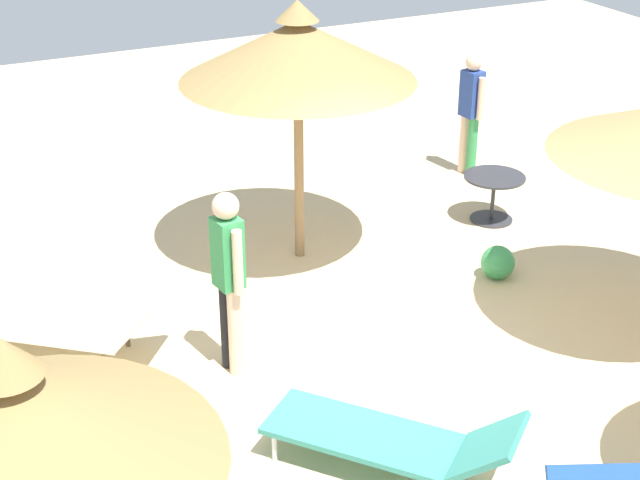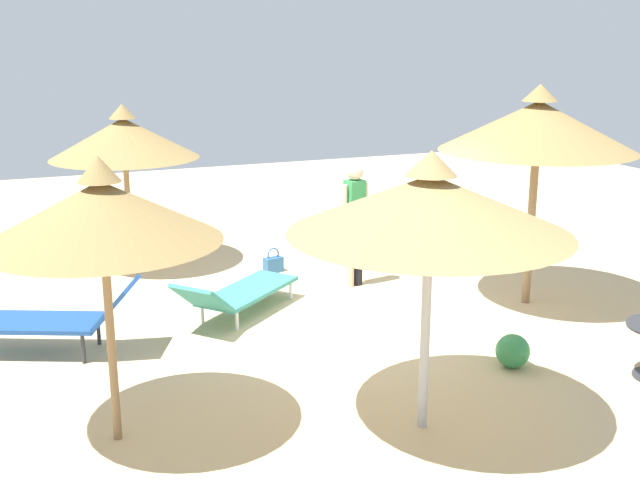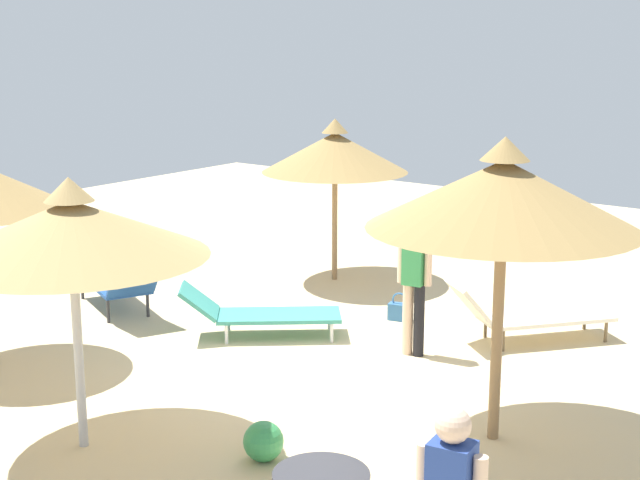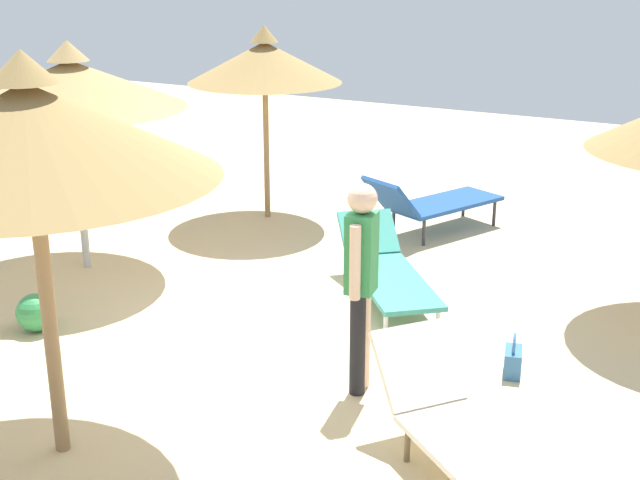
# 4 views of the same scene
# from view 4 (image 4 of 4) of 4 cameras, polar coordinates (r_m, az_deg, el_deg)

# --- Properties ---
(ground) EXTENTS (24.00, 24.00, 0.10)m
(ground) POSITION_cam_4_polar(r_m,az_deg,el_deg) (8.46, -2.25, -6.33)
(ground) COLOR beige
(parasol_umbrella_edge) EXTENTS (2.53, 2.53, 2.92)m
(parasol_umbrella_edge) POSITION_cam_4_polar(r_m,az_deg,el_deg) (6.04, -18.53, 6.74)
(parasol_umbrella_edge) COLOR olive
(parasol_umbrella_edge) RESTS_ON ground
(parasol_umbrella_near_left) EXTENTS (2.02, 2.02, 2.57)m
(parasol_umbrella_near_left) POSITION_cam_4_polar(r_m,az_deg,el_deg) (11.51, -3.65, 11.54)
(parasol_umbrella_near_left) COLOR olive
(parasol_umbrella_near_left) RESTS_ON ground
(parasol_umbrella_front) EXTENTS (2.50, 2.50, 2.58)m
(parasol_umbrella_front) POSITION_cam_4_polar(r_m,az_deg,el_deg) (9.92, -16.01, 9.77)
(parasol_umbrella_front) COLOR #B2B2B7
(parasol_umbrella_front) RESTS_ON ground
(lounge_chair_far_left) EXTENTS (2.03, 1.80, 0.82)m
(lounge_chair_far_left) POSITION_cam_4_polar(r_m,az_deg,el_deg) (6.15, 9.93, -12.67)
(lounge_chair_far_left) COLOR silver
(lounge_chair_far_left) RESTS_ON ground
(lounge_chair_near_right) EXTENTS (1.78, 1.96, 0.68)m
(lounge_chair_near_right) POSITION_cam_4_polar(r_m,az_deg,el_deg) (9.12, 4.35, -1.87)
(lounge_chair_near_right) COLOR teal
(lounge_chair_near_right) RESTS_ON ground
(lounge_chair_far_right) EXTENTS (1.39, 2.05, 0.86)m
(lounge_chair_far_right) POSITION_cam_4_polar(r_m,az_deg,el_deg) (11.18, 7.30, 2.49)
(lounge_chair_far_right) COLOR #1E478C
(lounge_chair_far_right) RESTS_ON ground
(person_standing_edge) EXTENTS (0.25, 0.43, 1.78)m
(person_standing_edge) POSITION_cam_4_polar(r_m,az_deg,el_deg) (7.00, 2.71, -2.33)
(person_standing_edge) COLOR beige
(person_standing_edge) RESTS_ON ground
(handbag) EXTENTS (0.22, 0.32, 0.39)m
(handbag) POSITION_cam_4_polar(r_m,az_deg,el_deg) (7.78, 12.51, -7.69)
(handbag) COLOR #336699
(handbag) RESTS_ON ground
(beach_ball) EXTENTS (0.37, 0.37, 0.37)m
(beach_ball) POSITION_cam_4_polar(r_m,az_deg,el_deg) (8.83, -18.12, -4.53)
(beach_ball) COLOR #338C4C
(beach_ball) RESTS_ON ground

